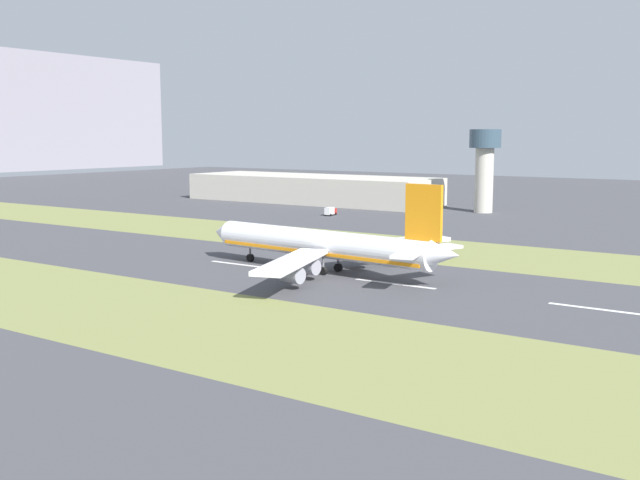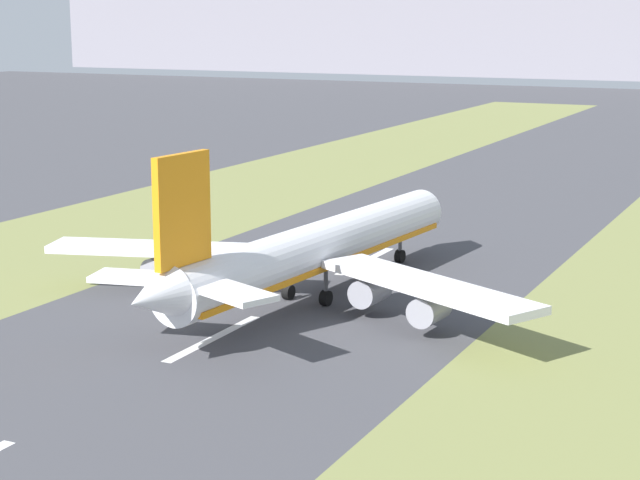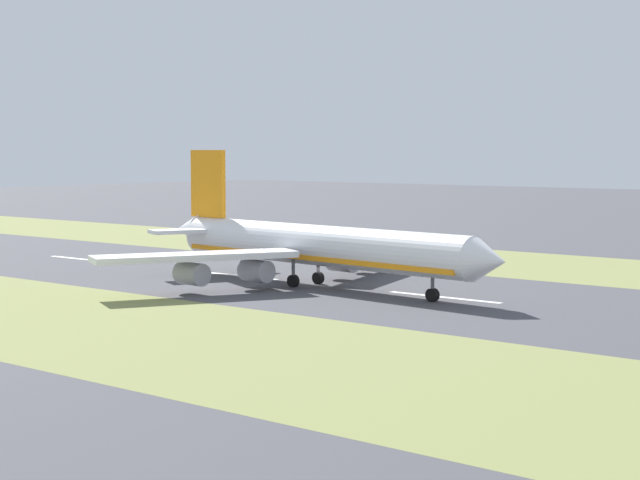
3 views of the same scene
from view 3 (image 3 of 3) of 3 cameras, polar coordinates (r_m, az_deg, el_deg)
The scene contains 7 objects.
ground_plane at distance 161.65m, azimuth -0.15°, elevation -2.36°, with size 800.00×800.00×0.00m, color #424247.
grass_median_west at distance 197.98m, azimuth 8.27°, elevation -1.08°, with size 40.00×600.00×0.01m, color olive.
grass_median_east at distance 130.82m, azimuth -12.98°, elevation -4.19°, with size 40.00×600.00×0.01m, color olive.
centreline_dash_near at distance 203.01m, azimuth -12.59°, elevation -1.00°, with size 1.20×18.00×0.01m, color silver.
centreline_dash_mid at distance 173.13m, azimuth -4.50°, elevation -1.89°, with size 1.20×18.00×0.01m, color silver.
centreline_dash_far at distance 148.11m, azimuth 6.63°, elevation -3.05°, with size 1.20×18.00×0.01m, color silver.
airplane_main_jet at distance 158.47m, azimuth -0.49°, elevation -0.31°, with size 63.88×67.22×20.20m.
Camera 3 is at (122.68, 103.30, 20.23)m, focal length 60.00 mm.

